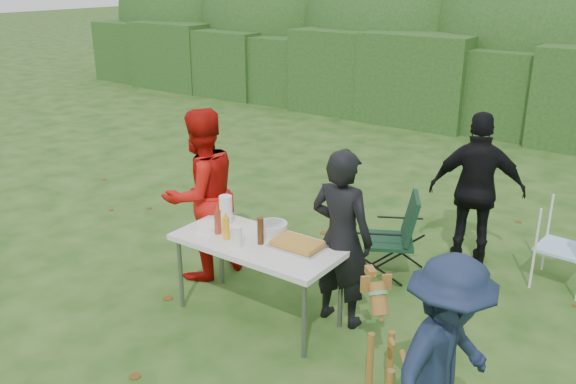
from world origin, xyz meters
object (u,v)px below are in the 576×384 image
Objects in this scene: person_black_puffy at (477,190)px; paper_towel_roll at (226,209)px; lawn_chair at (565,245)px; ketchup_bottle at (218,222)px; beer_bottle at (260,231)px; camping_chair at (388,236)px; person_cook at (341,238)px; folding_table at (258,247)px; child at (445,366)px; person_red_jacket at (201,195)px; dog at (391,358)px; mustard_bottle at (226,228)px.

person_black_puffy is 6.28× the size of paper_towel_roll.
person_black_puffy is at bearing 6.15° from lawn_chair.
ketchup_bottle is 0.92× the size of beer_bottle.
camping_chair is at bearing 32.69° from person_black_puffy.
person_cook is 1.10m from ketchup_bottle.
lawn_chair is at bearing 46.71° from folding_table.
child is at bearing -19.36° from paper_towel_roll.
ketchup_bottle is at bearing -173.77° from beer_bottle.
camping_chair is at bearing 66.79° from folding_table.
person_cook is 1.79× the size of camping_chair.
beer_bottle reaches higher than camping_chair.
person_red_jacket is at bearing 159.98° from paper_towel_roll.
child is (0.82, -2.88, -0.10)m from person_black_puffy.
lawn_chair is at bearing -179.10° from camping_chair.
beer_bottle is (-1.46, 0.41, 0.45)m from dog.
lawn_chair is 3.30× the size of paper_towel_roll.
paper_towel_roll is at bearing 19.57° from camping_chair.
child is 2.91m from lawn_chair.
child is 2.51m from camping_chair.
lawn_chair is 3.90× the size of ketchup_bottle.
ketchup_bottle is (-2.46, -2.26, 0.42)m from lawn_chair.
folding_table is 0.43m from ketchup_bottle.
person_red_jacket is at bearing 36.21° from lawn_chair.
person_red_jacket is 1.98× the size of dog.
person_red_jacket reaches higher than person_black_puffy.
folding_table is at bearing 9.83° from ketchup_bottle.
person_black_puffy reaches higher than dog.
lawn_chair is at bearing -57.27° from dog.
person_cook is 1.88m from person_black_puffy.
paper_towel_roll is (-2.48, 0.87, 0.15)m from child.
person_black_puffy is at bearing -107.50° from person_cook.
dog is at bearing -10.73° from ketchup_bottle.
camping_chair reaches higher than dog.
person_red_jacket is at bearing 0.65° from person_cook.
camping_chair is 1.78m from ketchup_bottle.
ketchup_bottle is (-0.14, 0.05, 0.01)m from mustard_bottle.
camping_chair is at bearing 135.31° from person_red_jacket.
folding_table is 6.25× the size of beer_bottle.
camping_chair is 1.04× the size of lawn_chair.
lawn_chair is at bearing 159.83° from person_black_puffy.
camping_chair is 1.75m from mustard_bottle.
mustard_bottle is (-0.87, -0.49, 0.05)m from person_cook.
beer_bottle reaches higher than ketchup_bottle.
camping_chair is at bearing 47.87° from paper_towel_roll.
paper_towel_roll is at bearing 43.06° from lawn_chair.
camping_chair is 1.54m from beer_bottle.
paper_towel_roll is at bearing 79.03° from child.
beer_bottle reaches higher than dog.
child is at bearing -19.58° from folding_table.
paper_towel_roll is (0.47, -0.17, 0.01)m from person_red_jacket.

